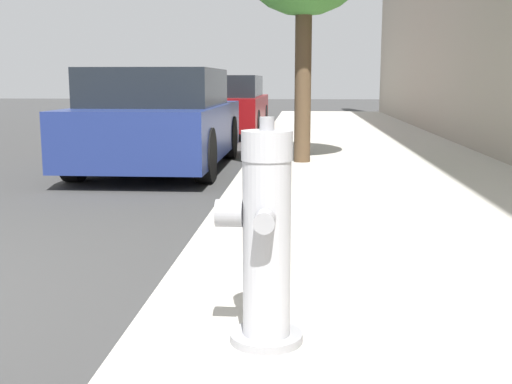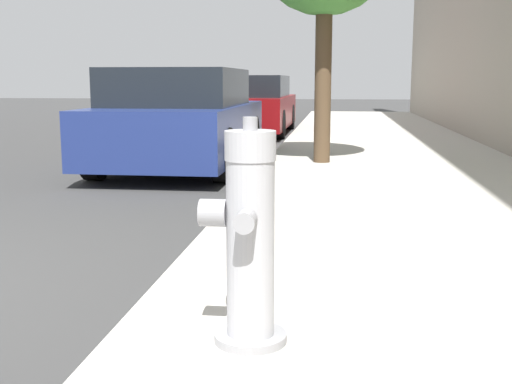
% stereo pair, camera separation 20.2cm
% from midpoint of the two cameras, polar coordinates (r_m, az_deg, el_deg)
% --- Properties ---
extents(sidewalk_slab, '(3.41, 40.00, 0.14)m').
position_cam_midpoint_polar(sidewalk_slab, '(3.22, 19.56, -11.37)').
color(sidewalk_slab, '#B7B2A8').
rests_on(sidewalk_slab, ground_plane).
extents(fire_hydrant, '(0.36, 0.38, 0.93)m').
position_cam_midpoint_polar(fire_hydrant, '(2.60, -1.40, -4.33)').
color(fire_hydrant, '#97979C').
rests_on(fire_hydrant, sidewalk_slab).
extents(parked_car_near, '(1.79, 3.97, 1.36)m').
position_cam_midpoint_polar(parked_car_near, '(8.93, -9.15, 6.29)').
color(parked_car_near, navy).
rests_on(parked_car_near, ground_plane).
extents(parked_car_mid, '(1.81, 4.49, 1.32)m').
position_cam_midpoint_polar(parked_car_mid, '(14.83, -3.25, 7.69)').
color(parked_car_mid, maroon).
rests_on(parked_car_mid, ground_plane).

